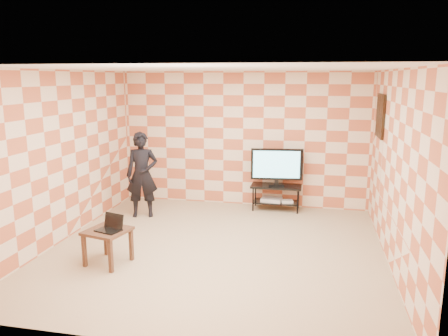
{
  "coord_description": "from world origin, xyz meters",
  "views": [
    {
      "loc": [
        1.39,
        -6.13,
        2.59
      ],
      "look_at": [
        0.0,
        0.6,
        1.15
      ],
      "focal_mm": 35.0,
      "sensor_mm": 36.0,
      "label": 1
    }
  ],
  "objects_px": {
    "tv_stand": "(276,192)",
    "side_table": "(108,236)",
    "tv": "(277,165)",
    "person": "(142,175)"
  },
  "relations": [
    {
      "from": "side_table",
      "to": "tv",
      "type": "bearing_deg",
      "value": 55.39
    },
    {
      "from": "side_table",
      "to": "person",
      "type": "bearing_deg",
      "value": 98.93
    },
    {
      "from": "tv_stand",
      "to": "person",
      "type": "relative_size",
      "value": 0.61
    },
    {
      "from": "tv",
      "to": "person",
      "type": "relative_size",
      "value": 0.63
    },
    {
      "from": "tv_stand",
      "to": "tv",
      "type": "distance_m",
      "value": 0.54
    },
    {
      "from": "person",
      "to": "tv_stand",
      "type": "bearing_deg",
      "value": 4.12
    },
    {
      "from": "tv_stand",
      "to": "side_table",
      "type": "height_order",
      "value": "same"
    },
    {
      "from": "side_table",
      "to": "tv_stand",
      "type": "bearing_deg",
      "value": 55.42
    },
    {
      "from": "side_table",
      "to": "person",
      "type": "height_order",
      "value": "person"
    },
    {
      "from": "tv",
      "to": "person",
      "type": "bearing_deg",
      "value": -159.61
    }
  ]
}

